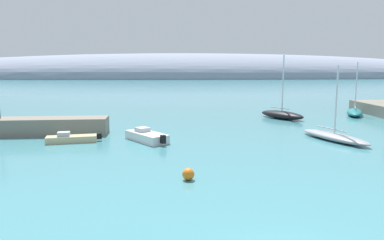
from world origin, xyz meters
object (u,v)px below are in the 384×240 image
(sailboat_grey_mid_mooring, at_px, (334,136))
(motorboat_white_foreground, at_px, (147,136))
(sailboat_black_near_shore, at_px, (282,114))
(motorboat_sand_outer, at_px, (72,139))
(sailboat_teal_outer_mooring, at_px, (355,112))
(mooring_buoy_orange, at_px, (188,174))

(sailboat_grey_mid_mooring, relative_size, motorboat_white_foreground, 1.63)
(sailboat_black_near_shore, relative_size, motorboat_sand_outer, 1.66)
(sailboat_black_near_shore, bearing_deg, sailboat_teal_outer_mooring, 69.51)
(sailboat_black_near_shore, height_order, motorboat_sand_outer, sailboat_black_near_shore)
(sailboat_grey_mid_mooring, distance_m, motorboat_white_foreground, 18.09)
(motorboat_white_foreground, relative_size, motorboat_sand_outer, 1.00)
(motorboat_white_foreground, bearing_deg, motorboat_sand_outer, 54.66)
(sailboat_teal_outer_mooring, distance_m, motorboat_sand_outer, 39.44)
(motorboat_white_foreground, xyz_separation_m, motorboat_sand_outer, (-7.07, -0.17, -0.11))
(sailboat_teal_outer_mooring, distance_m, mooring_buoy_orange, 38.24)
(motorboat_white_foreground, height_order, mooring_buoy_orange, motorboat_white_foreground)
(motorboat_sand_outer, bearing_deg, sailboat_teal_outer_mooring, -165.63)
(motorboat_white_foreground, distance_m, motorboat_sand_outer, 7.07)
(sailboat_black_near_shore, xyz_separation_m, sailboat_teal_outer_mooring, (11.39, 2.71, -0.08))
(sailboat_teal_outer_mooring, xyz_separation_m, motorboat_white_foreground, (-28.52, -16.82, -0.05))
(sailboat_teal_outer_mooring, relative_size, motorboat_sand_outer, 1.49)
(motorboat_white_foreground, relative_size, mooring_buoy_orange, 6.57)
(sailboat_grey_mid_mooring, relative_size, sailboat_teal_outer_mooring, 1.10)
(sailboat_teal_outer_mooring, relative_size, mooring_buoy_orange, 9.77)
(mooring_buoy_orange, bearing_deg, motorboat_sand_outer, 131.61)
(sailboat_black_near_shore, height_order, mooring_buoy_orange, sailboat_black_near_shore)
(sailboat_teal_outer_mooring, distance_m, motorboat_white_foreground, 33.11)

